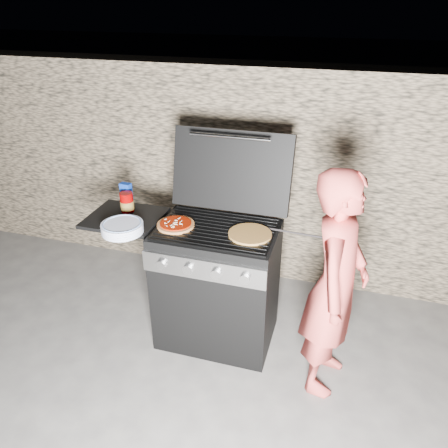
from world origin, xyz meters
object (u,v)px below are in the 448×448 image
(pizza_topped, at_px, (176,224))
(gas_grill, at_px, (184,279))
(sauce_jar, at_px, (127,202))
(person, at_px, (336,286))

(pizza_topped, bearing_deg, gas_grill, 67.30)
(gas_grill, xyz_separation_m, sauce_jar, (-0.44, 0.08, 0.52))
(gas_grill, relative_size, person, 0.91)
(pizza_topped, xyz_separation_m, sauce_jar, (-0.42, 0.12, 0.05))
(pizza_topped, height_order, person, person)
(gas_grill, xyz_separation_m, person, (1.04, -0.18, 0.28))
(gas_grill, height_order, person, person)
(gas_grill, bearing_deg, pizza_topped, -112.70)
(pizza_topped, relative_size, sauce_jar, 1.74)
(sauce_jar, xyz_separation_m, person, (1.48, -0.26, -0.23))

